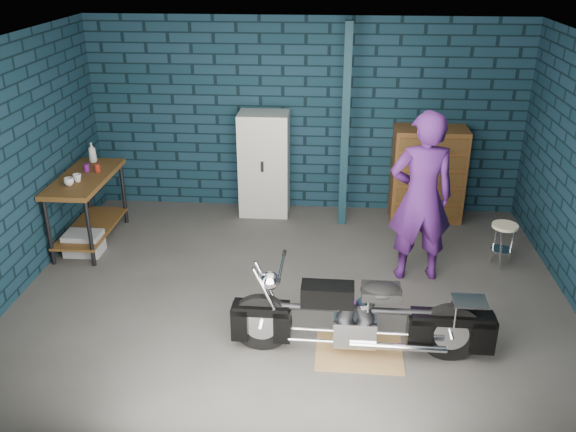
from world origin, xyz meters
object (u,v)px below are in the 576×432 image
Objects in this scene: locker at (264,164)px; workbench at (89,210)px; motorcycle at (361,312)px; tool_chest at (428,174)px; person at (421,198)px; shop_stool at (502,245)px; storage_bin at (84,243)px.

workbench is at bearing -152.28° from locker.
motorcycle reaches higher than workbench.
locker is 2.26m from tool_chest.
shop_stool is (1.05, 0.31, -0.71)m from person.
tool_chest is (4.39, 1.12, 0.19)m from workbench.
workbench is at bearing 93.56° from storage_bin.
locker reaches higher than shop_stool.
tool_chest is at bearing 14.29° from workbench.
workbench is 4.54m from tool_chest.
storage_bin is at bearing 152.93° from motorcycle.
locker is at bearing 155.25° from shop_stool.
locker is at bearing 112.16° from motorcycle.
shop_stool is (5.10, 0.06, 0.14)m from storage_bin.
tool_chest is at bearing 73.55° from motorcycle.
locker is (2.11, 1.44, 0.59)m from storage_bin.
workbench is 2.55× the size of shop_stool.
tool_chest is (4.37, 1.44, 0.51)m from storage_bin.
storage_bin is 0.30× the size of locker.
person is at bearing -3.53° from storage_bin.
workbench is 5.13m from shop_stool.
workbench is 0.96× the size of locker.
tool_chest reaches higher than workbench.
locker is (-1.94, 1.69, -0.26)m from person.
person reaches higher than motorcycle.
motorcycle is 3.78× the size of shop_stool.
tool_chest is 1.60m from shop_stool.
motorcycle is 2.54m from shop_stool.
workbench is at bearing 148.97° from motorcycle.
workbench is 2.42m from locker.
person is 4.14m from storage_bin.
person is 1.31m from shop_stool.
workbench is 3.99m from motorcycle.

